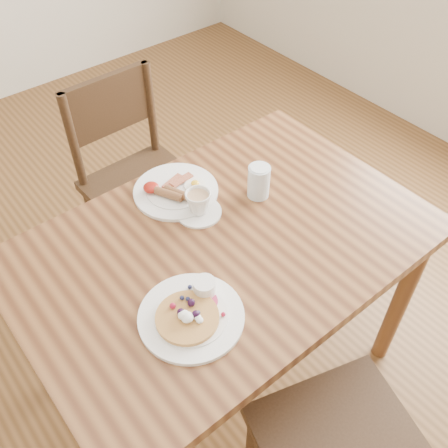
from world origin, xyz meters
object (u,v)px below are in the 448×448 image
teacup_saucer (198,205)px  water_glass (259,182)px  dining_table (224,263)px  breakfast_plate (175,190)px  pancake_plate (192,313)px  chair_far (137,175)px

teacup_saucer → water_glass: bearing=-14.8°
dining_table → breakfast_plate: (0.01, 0.26, 0.11)m
dining_table → pancake_plate: size_ratio=4.44×
pancake_plate → chair_far: bearing=68.8°
chair_far → breakfast_plate: 0.52m
chair_far → breakfast_plate: bearing=76.8°
water_glass → breakfast_plate: bearing=139.3°
pancake_plate → water_glass: 0.50m
breakfast_plate → teacup_saucer: teacup_saucer is taller
dining_table → chair_far: bearing=81.7°
breakfast_plate → teacup_saucer: 0.12m
breakfast_plate → water_glass: size_ratio=2.48×
dining_table → pancake_plate: 0.30m
chair_far → pancake_plate: (-0.33, -0.85, 0.27)m
dining_table → chair_far: (0.10, 0.70, -0.16)m
chair_far → teacup_saucer: 0.63m
dining_table → pancake_plate: pancake_plate is taller
teacup_saucer → breakfast_plate: bearing=91.9°
dining_table → chair_far: size_ratio=1.36×
dining_table → pancake_plate: (-0.23, -0.15, 0.11)m
chair_far → pancake_plate: 0.95m
breakfast_plate → water_glass: 0.27m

